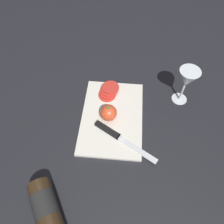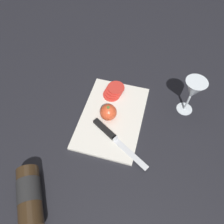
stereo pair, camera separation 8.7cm
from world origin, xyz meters
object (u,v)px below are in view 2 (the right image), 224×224
(knife, at_px, (109,133))
(tomato_slice_stack_near, at_px, (114,91))
(wine_bottle, at_px, (30,200))
(wine_glass, at_px, (193,91))
(whole_tomato, at_px, (108,112))

(knife, xyz_separation_m, tomato_slice_stack_near, (0.20, 0.04, 0.01))
(wine_bottle, relative_size, wine_glass, 1.64)
(wine_bottle, relative_size, knife, 1.13)
(wine_bottle, bearing_deg, tomato_slice_stack_near, -15.31)
(tomato_slice_stack_near, bearing_deg, wine_bottle, 164.69)
(wine_glass, distance_m, knife, 0.36)
(knife, height_order, tomato_slice_stack_near, tomato_slice_stack_near)
(wine_glass, xyz_separation_m, whole_tomato, (-0.13, 0.30, -0.08))
(wine_bottle, xyz_separation_m, whole_tomato, (0.38, -0.15, 0.01))
(whole_tomato, distance_m, tomato_slice_stack_near, 0.13)
(wine_glass, xyz_separation_m, knife, (-0.21, 0.27, -0.10))
(wine_glass, relative_size, knife, 0.69)
(wine_glass, height_order, tomato_slice_stack_near, wine_glass)
(wine_bottle, xyz_separation_m, knife, (0.31, -0.18, -0.02))
(wine_bottle, bearing_deg, wine_glass, -41.23)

